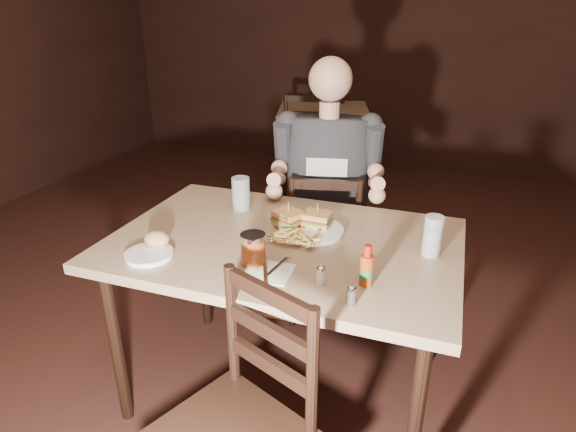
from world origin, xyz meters
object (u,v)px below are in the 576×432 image
(bg_table, at_px, (323,118))
(bg_chair_far, at_px, (337,126))
(diner, at_px, (328,159))
(glass_left, at_px, (241,193))
(main_table, at_px, (284,255))
(glass_right, at_px, (433,236))
(dinner_plate, at_px, (311,232))
(chair_far, at_px, (325,244))
(side_plate, at_px, (149,255))
(bg_chair_near, at_px, (305,156))
(hot_sauce, at_px, (367,265))
(syrup_dispenser, at_px, (253,249))

(bg_table, xyz_separation_m, bg_chair_far, (0.00, 0.55, -0.19))
(diner, relative_size, glass_left, 6.47)
(diner, bearing_deg, main_table, -103.18)
(bg_table, distance_m, glass_right, 2.83)
(diner, bearing_deg, dinner_plate, -94.15)
(bg_table, bearing_deg, diner, -73.91)
(chair_far, bearing_deg, side_plate, 54.46)
(main_table, xyz_separation_m, chair_far, (-0.01, 0.67, -0.27))
(bg_chair_far, relative_size, dinner_plate, 3.83)
(chair_far, relative_size, bg_chair_near, 0.92)
(chair_far, relative_size, hot_sauce, 5.97)
(bg_chair_far, bearing_deg, diner, 122.82)
(bg_chair_near, xyz_separation_m, glass_right, (1.13, -2.04, 0.38))
(dinner_plate, relative_size, syrup_dispenser, 2.21)
(side_plate, bearing_deg, dinner_plate, 38.16)
(bg_chair_near, bearing_deg, main_table, -88.56)
(bg_table, height_order, hot_sauce, hot_sauce)
(bg_chair_far, xyz_separation_m, diner, (0.58, -2.57, 0.44))
(diner, bearing_deg, hot_sauce, -79.68)
(diner, distance_m, side_plate, 1.02)
(glass_right, height_order, hot_sauce, glass_right)
(dinner_plate, relative_size, hot_sauce, 1.76)
(chair_far, bearing_deg, dinner_plate, 86.20)
(bg_chair_near, bearing_deg, side_plate, -100.05)
(side_plate, bearing_deg, bg_chair_near, 94.00)
(bg_chair_far, distance_m, diner, 2.67)
(diner, bearing_deg, chair_far, 90.00)
(hot_sauce, height_order, side_plate, hot_sauce)
(main_table, relative_size, bg_chair_far, 1.38)
(dinner_plate, bearing_deg, chair_far, 99.18)
(side_plate, bearing_deg, hot_sauce, 5.57)
(chair_far, relative_size, bg_chair_far, 0.89)
(chair_far, xyz_separation_m, glass_right, (0.56, -0.61, 0.42))
(main_table, height_order, bg_table, same)
(chair_far, bearing_deg, main_table, 77.77)
(chair_far, distance_m, side_plate, 1.11)
(dinner_plate, relative_size, side_plate, 1.49)
(bg_table, height_order, syrup_dispenser, syrup_dispenser)
(bg_table, distance_m, hot_sauce, 3.03)
(syrup_dispenser, bearing_deg, bg_chair_near, 103.15)
(chair_far, distance_m, bg_chair_near, 1.53)
(diner, xyz_separation_m, glass_right, (0.55, -0.57, -0.08))
(hot_sauce, bearing_deg, diner, 113.30)
(bg_chair_far, height_order, syrup_dispenser, bg_chair_far)
(bg_table, relative_size, dinner_plate, 3.89)
(glass_left, distance_m, hot_sauce, 0.80)
(hot_sauce, bearing_deg, main_table, 148.64)
(glass_left, distance_m, side_plate, 0.55)
(diner, bearing_deg, bg_chair_far, 89.80)
(diner, distance_m, glass_right, 0.79)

